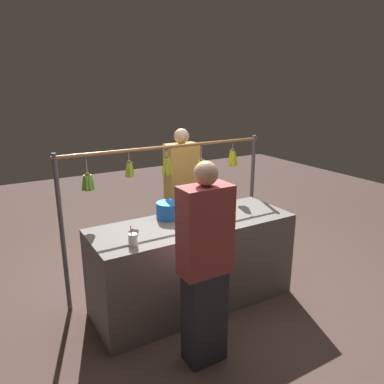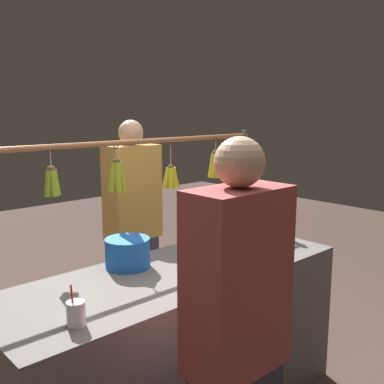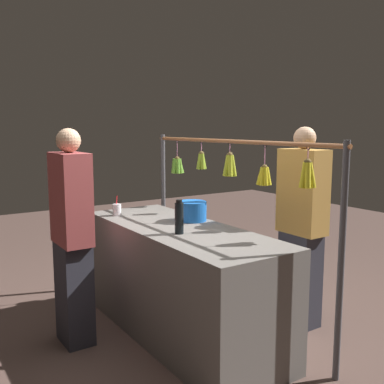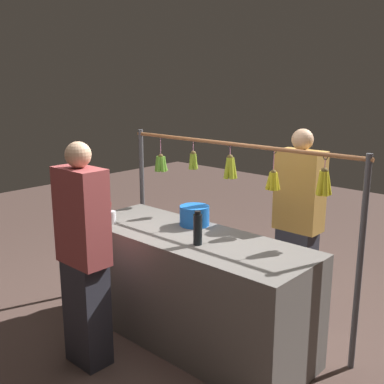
% 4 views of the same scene
% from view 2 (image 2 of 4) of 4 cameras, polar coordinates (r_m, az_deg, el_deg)
% --- Properties ---
extents(market_counter, '(2.00, 0.72, 0.88)m').
position_cam_2_polar(market_counter, '(2.67, -2.07, -18.58)').
color(market_counter, '#66605B').
rests_on(market_counter, ground).
extents(display_rack, '(2.31, 0.13, 1.57)m').
position_cam_2_polar(display_rack, '(2.80, -8.86, -1.96)').
color(display_rack, '#4C4C51').
rests_on(display_rack, ground).
extents(water_bottle, '(0.06, 0.06, 0.25)m').
position_cam_2_polar(water_bottle, '(2.48, 2.73, -6.87)').
color(water_bottle, black).
rests_on(water_bottle, market_counter).
extents(blue_bucket, '(0.24, 0.24, 0.16)m').
position_cam_2_polar(blue_bucket, '(2.53, -8.04, -7.53)').
color(blue_bucket, blue).
rests_on(blue_bucket, market_counter).
extents(drink_cup, '(0.08, 0.08, 0.18)m').
position_cam_2_polar(drink_cup, '(1.94, -14.29, -14.50)').
color(drink_cup, silver).
rests_on(drink_cup, market_counter).
extents(vendor_person, '(0.39, 0.21, 1.65)m').
position_cam_2_polar(vendor_person, '(3.44, -7.34, -5.13)').
color(vendor_person, '#2D2D38').
rests_on(vendor_person, ground).
extents(customer_person, '(0.39, 0.21, 1.64)m').
position_cam_2_polar(customer_person, '(1.82, 5.49, -20.15)').
color(customer_person, '#2D2D38').
rests_on(customer_person, ground).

